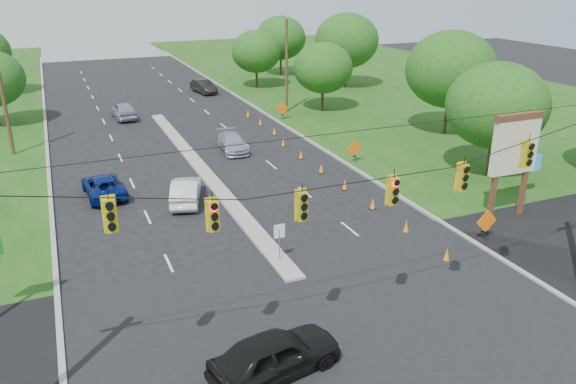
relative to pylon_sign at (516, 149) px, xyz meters
name	(u,v)px	position (x,y,z in m)	size (l,w,h in m)	color
ground	(336,330)	(-14.31, -6.20, -4.00)	(160.00, 160.00, 0.00)	black
grass_right	(531,130)	(15.69, 13.80, -4.00)	(40.00, 160.00, 0.06)	#1E4714
cross_street	(336,330)	(-14.31, -6.20, -4.00)	(160.00, 14.00, 0.02)	black
curb_left	(47,151)	(-24.41, 23.80, -4.00)	(0.25, 110.00, 0.16)	gray
curb_right	(284,126)	(-4.21, 23.80, -4.00)	(0.25, 110.00, 0.16)	gray
median	(201,169)	(-14.31, 14.80, -4.00)	(1.00, 34.00, 0.18)	gray
median_sign	(279,236)	(-14.31, -0.20, -2.54)	(0.55, 0.06, 2.05)	gray
signal_span	(353,226)	(-14.37, -7.20, 0.97)	(25.60, 0.32, 9.00)	#422D1C
utility_pole_far_left	(3,97)	(-26.81, 23.80, 0.50)	(0.28, 0.28, 9.00)	#422D1C
utility_pole_far_right	(287,67)	(-1.81, 28.80, 0.50)	(0.28, 0.28, 9.00)	#422D1C
pylon_sign	(516,149)	(0.00, 0.00, 0.00)	(5.90, 2.30, 6.12)	#59331E
cone_0	(447,254)	(-6.71, -3.20, -3.65)	(0.32, 0.32, 0.70)	orange
cone_1	(406,227)	(-6.71, 0.30, -3.65)	(0.32, 0.32, 0.70)	orange
cone_2	(373,204)	(-6.71, 3.80, -3.65)	(0.32, 0.32, 0.70)	orange
cone_3	(345,184)	(-6.71, 7.30, -3.65)	(0.32, 0.32, 0.70)	orange
cone_4	(321,168)	(-6.71, 10.80, -3.65)	(0.32, 0.32, 0.70)	orange
cone_5	(301,154)	(-6.71, 14.30, -3.65)	(0.32, 0.32, 0.70)	orange
cone_6	(283,142)	(-6.71, 17.80, -3.65)	(0.32, 0.32, 0.70)	orange
cone_7	(274,131)	(-6.11, 21.30, -3.65)	(0.32, 0.32, 0.70)	orange
cone_8	(260,122)	(-6.11, 24.80, -3.65)	(0.32, 0.32, 0.70)	orange
cone_9	(248,113)	(-6.11, 28.30, -3.65)	(0.32, 0.32, 0.70)	orange
work_sign_0	(486,222)	(-3.51, -2.20, -2.91)	(1.27, 0.58, 1.37)	black
work_sign_1	(355,149)	(-3.51, 11.80, -2.91)	(1.27, 0.58, 1.37)	black
work_sign_2	(282,109)	(-3.51, 25.80, -2.91)	(1.27, 0.58, 1.37)	black
tree_7	(497,105)	(3.69, 5.80, 0.96)	(6.72, 6.72, 7.84)	black
tree_8	(451,69)	(7.69, 15.80, 1.58)	(7.56, 7.56, 8.82)	black
tree_9	(323,68)	(1.69, 27.80, 0.34)	(5.88, 5.88, 6.86)	black
tree_10	(347,41)	(9.69, 37.80, 1.58)	(7.56, 7.56, 8.82)	black
tree_11	(281,38)	(5.69, 48.80, 0.96)	(6.72, 6.72, 7.84)	black
tree_12	(256,51)	(-0.31, 41.80, 0.34)	(5.88, 5.88, 6.86)	black
black_sedan	(275,354)	(-17.48, -7.64, -3.18)	(1.95, 4.84, 1.65)	black
white_sedan	(186,191)	(-16.71, 9.18, -3.25)	(1.60, 4.58, 1.51)	silver
blue_pickup	(104,186)	(-21.23, 12.22, -3.34)	(2.21, 4.79, 1.33)	navy
silver_car_far	(232,142)	(-10.86, 18.25, -3.32)	(1.90, 4.67, 1.35)	#9497B4
silver_car_oncoming	(124,110)	(-17.33, 32.28, -3.20)	(1.89, 4.71, 1.60)	#868AA7
dark_car_receding	(204,87)	(-7.10, 41.27, -3.25)	(1.58, 4.54, 1.50)	black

